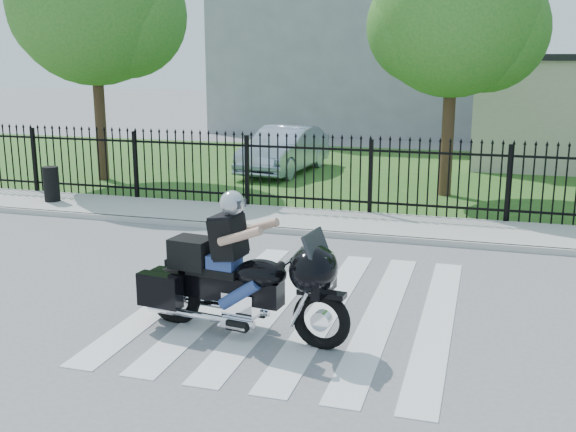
# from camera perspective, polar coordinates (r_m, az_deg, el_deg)

# --- Properties ---
(ground) EXTENTS (120.00, 120.00, 0.00)m
(ground) POSITION_cam_1_polar(r_m,az_deg,el_deg) (10.09, 1.00, -7.69)
(ground) COLOR slate
(ground) RESTS_ON ground
(crosswalk) EXTENTS (5.00, 5.50, 0.01)m
(crosswalk) POSITION_cam_1_polar(r_m,az_deg,el_deg) (10.09, 1.00, -7.66)
(crosswalk) COLOR silver
(crosswalk) RESTS_ON ground
(sidewalk) EXTENTS (40.00, 2.00, 0.12)m
(sidewalk) POSITION_cam_1_polar(r_m,az_deg,el_deg) (14.74, 6.24, -0.72)
(sidewalk) COLOR #ADAAA3
(sidewalk) RESTS_ON ground
(curb) EXTENTS (40.00, 0.12, 0.12)m
(curb) POSITION_cam_1_polar(r_m,az_deg,el_deg) (13.78, 5.48, -1.69)
(curb) COLOR #ADAAA3
(curb) RESTS_ON ground
(grass_strip) EXTENTS (40.00, 12.00, 0.02)m
(grass_strip) POSITION_cam_1_polar(r_m,az_deg,el_deg) (21.53, 9.64, 3.50)
(grass_strip) COLOR #27561D
(grass_strip) RESTS_ON ground
(iron_fence) EXTENTS (26.00, 0.04, 1.80)m
(iron_fence) POSITION_cam_1_polar(r_m,az_deg,el_deg) (15.52, 6.99, 3.16)
(iron_fence) COLOR black
(iron_fence) RESTS_ON ground
(tree_left) EXTENTS (4.80, 4.80, 7.58)m
(tree_left) POSITION_cam_1_polar(r_m,az_deg,el_deg) (20.80, -16.20, 17.12)
(tree_left) COLOR #382316
(tree_left) RESTS_ON ground
(tree_mid) EXTENTS (4.20, 4.20, 6.78)m
(tree_mid) POSITION_cam_1_polar(r_m,az_deg,el_deg) (18.13, 13.90, 16.27)
(tree_mid) COLOR #382316
(tree_mid) RESTS_ON ground
(building_tall) EXTENTS (15.00, 10.00, 12.00)m
(building_tall) POSITION_cam_1_polar(r_m,az_deg,el_deg) (35.59, 7.97, 17.06)
(building_tall) COLOR #979A9F
(building_tall) RESTS_ON ground
(motorcycle_rider) EXTENTS (3.00, 1.19, 1.99)m
(motorcycle_rider) POSITION_cam_1_polar(r_m,az_deg,el_deg) (8.94, -4.29, -5.01)
(motorcycle_rider) COLOR black
(motorcycle_rider) RESTS_ON ground
(parked_car) EXTENTS (1.98, 4.53, 1.45)m
(parked_car) POSITION_cam_1_polar(r_m,az_deg,el_deg) (21.45, -0.33, 5.64)
(parked_car) COLOR #9BAAC3
(parked_car) RESTS_ON grass_strip
(litter_bin) EXTENTS (0.46, 0.46, 0.86)m
(litter_bin) POSITION_cam_1_polar(r_m,az_deg,el_deg) (17.66, -19.40, 2.57)
(litter_bin) COLOR black
(litter_bin) RESTS_ON sidewalk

